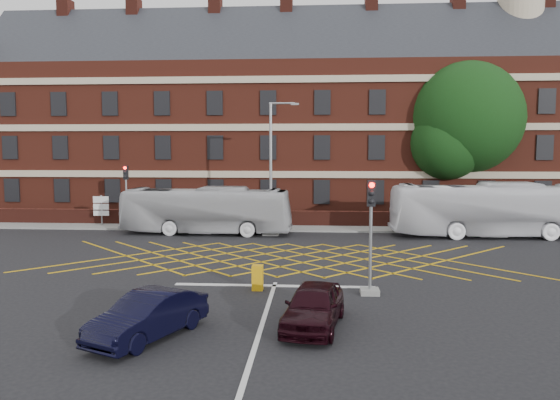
# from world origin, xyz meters

# --- Properties ---
(ground) EXTENTS (120.00, 120.00, 0.00)m
(ground) POSITION_xyz_m (0.00, 0.00, 0.00)
(ground) COLOR black
(ground) RESTS_ON ground
(victorian_building) EXTENTS (51.00, 12.17, 20.40)m
(victorian_building) POSITION_xyz_m (0.25, 22.00, 7.84)
(victorian_building) COLOR maroon
(victorian_building) RESTS_ON ground
(boundary_wall) EXTENTS (56.00, 0.50, 1.10)m
(boundary_wall) POSITION_xyz_m (0.00, 13.00, 0.55)
(boundary_wall) COLOR #481A13
(boundary_wall) RESTS_ON ground
(far_pavement) EXTENTS (60.00, 3.00, 0.12)m
(far_pavement) POSITION_xyz_m (0.00, 12.00, 0.06)
(far_pavement) COLOR slate
(far_pavement) RESTS_ON ground
(box_junction_hatching) EXTENTS (8.22, 8.22, 0.02)m
(box_junction_hatching) POSITION_xyz_m (0.00, 2.00, 0.01)
(box_junction_hatching) COLOR #CC990C
(box_junction_hatching) RESTS_ON ground
(stop_line) EXTENTS (8.00, 0.30, 0.02)m
(stop_line) POSITION_xyz_m (0.00, -3.50, 0.01)
(stop_line) COLOR silver
(stop_line) RESTS_ON ground
(centre_line) EXTENTS (0.15, 14.00, 0.02)m
(centre_line) POSITION_xyz_m (0.00, -10.00, 0.01)
(centre_line) COLOR silver
(centre_line) RESTS_ON ground
(bus_left) EXTENTS (10.89, 3.02, 3.00)m
(bus_left) POSITION_xyz_m (-5.38, 9.43, 1.50)
(bus_left) COLOR #BABBBF
(bus_left) RESTS_ON ground
(bus_right) EXTENTS (12.10, 3.09, 3.35)m
(bus_right) POSITION_xyz_m (12.28, 9.41, 1.68)
(bus_right) COLOR white
(bus_right) RESTS_ON ground
(car_navy) EXTENTS (2.93, 4.24, 1.32)m
(car_navy) POSITION_xyz_m (-3.16, -9.69, 0.66)
(car_navy) COLOR black
(car_navy) RESTS_ON ground
(car_maroon) EXTENTS (2.21, 4.15, 1.34)m
(car_maroon) POSITION_xyz_m (1.60, -8.41, 0.67)
(car_maroon) COLOR black
(car_maroon) RESTS_ON ground
(deciduous_tree) EXTENTS (8.37, 8.32, 11.85)m
(deciduous_tree) POSITION_xyz_m (12.58, 16.86, 7.11)
(deciduous_tree) COLOR black
(deciduous_tree) RESTS_ON ground
(traffic_light_near) EXTENTS (0.70, 0.70, 4.27)m
(traffic_light_near) POSITION_xyz_m (3.68, -4.47, 1.76)
(traffic_light_near) COLOR slate
(traffic_light_near) RESTS_ON ground
(traffic_light_far) EXTENTS (0.70, 0.70, 4.27)m
(traffic_light_far) POSITION_xyz_m (-11.34, 11.54, 1.76)
(traffic_light_far) COLOR slate
(traffic_light_far) RESTS_ON ground
(street_lamp) EXTENTS (2.25, 1.00, 8.28)m
(street_lamp) POSITION_xyz_m (-1.17, 9.30, 2.80)
(street_lamp) COLOR slate
(street_lamp) RESTS_ON ground
(direction_signs) EXTENTS (1.10, 0.16, 2.20)m
(direction_signs) POSITION_xyz_m (-13.33, 12.01, 1.38)
(direction_signs) COLOR gray
(direction_signs) RESTS_ON ground
(utility_cabinet) EXTENTS (0.42, 0.40, 0.97)m
(utility_cabinet) POSITION_xyz_m (-0.60, -4.16, 0.49)
(utility_cabinet) COLOR #D3960C
(utility_cabinet) RESTS_ON ground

